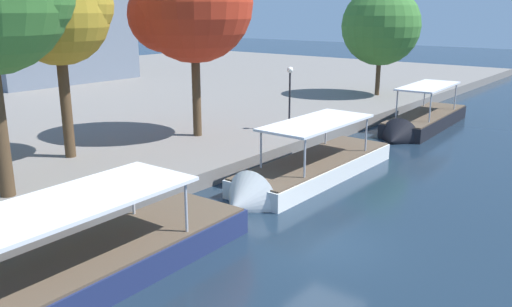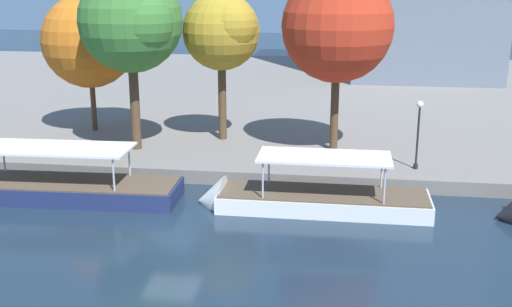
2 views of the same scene
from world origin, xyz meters
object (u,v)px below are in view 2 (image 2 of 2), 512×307
object	(u,v)px
tree_2	(337,27)
tree_3	(95,40)
tree_1	(223,32)
tour_boat_2	(303,203)
lamp_post	(418,128)
tree_4	(130,21)
tour_boat_1	(38,190)

from	to	relation	value
tree_2	tree_3	bearing A→B (deg)	169.41
tree_1	tree_2	world-z (taller)	tree_2
tour_boat_2	tree_3	world-z (taller)	tree_3
tree_2	lamp_post	bearing A→B (deg)	-36.90
tour_boat_2	tree_2	distance (m)	12.39
tree_1	tree_3	size ratio (longest dim) A/B	1.01
tree_2	tour_boat_2	bearing A→B (deg)	-97.95
lamp_post	tree_4	bearing A→B (deg)	174.20
tree_4	tree_2	bearing A→B (deg)	8.71
tree_1	tree_2	size ratio (longest dim) A/B	0.87
tour_boat_2	tree_1	world-z (taller)	tree_1
tour_boat_1	tree_4	xyz separation A→B (m)	(3.18, 7.48, 8.64)
lamp_post	tree_2	distance (m)	8.19
tree_4	tour_boat_1	bearing A→B (deg)	-113.06
lamp_post	tour_boat_2	bearing A→B (deg)	-139.45
tour_boat_2	tree_2	bearing A→B (deg)	-98.02
tour_boat_2	tree_4	distance (m)	16.01
tour_boat_2	lamp_post	size ratio (longest dim) A/B	3.00
lamp_post	tree_4	world-z (taller)	tree_4
tree_1	tree_2	xyz separation A→B (m)	(7.47, -1.43, 0.52)
tree_2	tree_3	xyz separation A→B (m)	(-17.16, 3.21, -1.34)
tree_4	tree_1	bearing A→B (deg)	33.14
tour_boat_1	tree_2	world-z (taller)	tree_2
lamp_post	tree_4	size ratio (longest dim) A/B	0.35
tour_boat_1	tree_3	distance (m)	14.45
tree_1	tree_3	xyz separation A→B (m)	(-9.69, 1.78, -0.81)
tree_1	tree_4	size ratio (longest dim) A/B	0.86
tour_boat_2	tree_3	xyz separation A→B (m)	(-15.90, 12.24, 7.04)
tree_1	tree_4	bearing A→B (deg)	-146.86
tree_1	tour_boat_2	bearing A→B (deg)	-59.32
tree_1	tree_4	xyz separation A→B (m)	(-5.15, -3.37, 0.92)
tour_boat_2	tree_2	xyz separation A→B (m)	(1.26, 9.03, 8.38)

